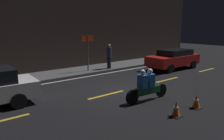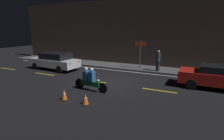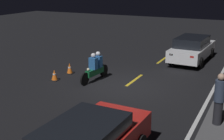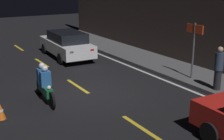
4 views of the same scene
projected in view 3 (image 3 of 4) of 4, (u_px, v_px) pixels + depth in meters
ground_plane at (126, 86)px, 14.17m from camera, size 56.00×56.00×0.00m
lane_dash_a at (181, 46)px, 22.80m from camera, size 2.00×0.14×0.01m
lane_dash_b at (162, 60)px, 18.92m from camera, size 2.00×0.14×0.01m
lane_dash_c at (134, 80)px, 15.03m from camera, size 2.00×0.14×0.01m
lane_dash_d at (87, 115)px, 11.15m from camera, size 2.00×0.14×0.01m
lane_solid_kerb at (208, 99)px, 12.63m from camera, size 25.20×0.14×0.01m
sedan_white at (192, 48)px, 18.38m from camera, size 4.66×2.03×1.49m
motorcycle at (95, 67)px, 14.86m from camera, size 2.26×0.41×1.37m
traffic_cone_near at (70, 68)px, 16.05m from camera, size 0.37×0.37×0.57m
traffic_cone_mid at (54, 75)px, 14.95m from camera, size 0.38×0.38×0.54m
pedestrian at (219, 99)px, 9.86m from camera, size 0.34×0.34×1.71m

